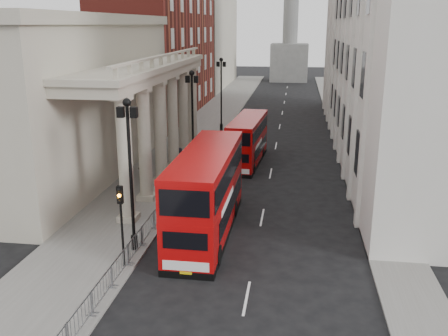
# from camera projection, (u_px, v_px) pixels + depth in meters

# --- Properties ---
(ground) EXTENTS (260.00, 260.00, 0.00)m
(ground) POSITION_uv_depth(u_px,v_px,m) (121.00, 288.00, 23.60)
(ground) COLOR black
(ground) RESTS_ON ground
(sidewalk_west) EXTENTS (6.00, 140.00, 0.12)m
(sidewalk_west) POSITION_uv_depth(u_px,v_px,m) (190.00, 142.00, 52.52)
(sidewalk_west) COLOR slate
(sidewalk_west) RESTS_ON ground
(sidewalk_east) EXTENTS (3.00, 140.00, 0.12)m
(sidewalk_east) POSITION_uv_depth(u_px,v_px,m) (351.00, 148.00, 50.23)
(sidewalk_east) COLOR slate
(sidewalk_east) RESTS_ON ground
(kerb) EXTENTS (0.20, 140.00, 0.14)m
(kerb) POSITION_uv_depth(u_px,v_px,m) (218.00, 143.00, 52.10)
(kerb) COLOR slate
(kerb) RESTS_ON ground
(portico_building) EXTENTS (9.00, 28.00, 12.00)m
(portico_building) POSITION_uv_depth(u_px,v_px,m) (68.00, 101.00, 40.50)
(portico_building) COLOR #A69F8B
(portico_building) RESTS_ON ground
(brick_building) EXTENTS (9.00, 32.00, 22.00)m
(brick_building) POSITION_uv_depth(u_px,v_px,m) (162.00, 32.00, 67.63)
(brick_building) COLOR maroon
(brick_building) RESTS_ON ground
(west_building_far) EXTENTS (9.00, 30.00, 20.00)m
(west_building_far) POSITION_uv_depth(u_px,v_px,m) (205.00, 35.00, 98.33)
(west_building_far) COLOR #A69F8B
(west_building_far) RESTS_ON ground
(east_building) EXTENTS (8.00, 55.00, 25.00)m
(east_building) POSITION_uv_depth(u_px,v_px,m) (384.00, 19.00, 48.33)
(east_building) COLOR beige
(east_building) RESTS_ON ground
(monument_column) EXTENTS (8.00, 8.00, 54.20)m
(monument_column) POSITION_uv_depth(u_px,v_px,m) (291.00, 5.00, 105.79)
(monument_column) COLOR #60605E
(monument_column) RESTS_ON ground
(lamp_post_south) EXTENTS (1.05, 0.44, 8.32)m
(lamp_post_south) POSITION_uv_depth(u_px,v_px,m) (130.00, 165.00, 26.12)
(lamp_post_south) COLOR black
(lamp_post_south) RESTS_ON sidewalk_west
(lamp_post_mid) EXTENTS (1.05, 0.44, 8.32)m
(lamp_post_mid) POSITION_uv_depth(u_px,v_px,m) (192.00, 113.00, 41.33)
(lamp_post_mid) COLOR black
(lamp_post_mid) RESTS_ON sidewalk_west
(lamp_post_north) EXTENTS (1.05, 0.44, 8.32)m
(lamp_post_north) POSITION_uv_depth(u_px,v_px,m) (221.00, 89.00, 56.54)
(lamp_post_north) COLOR black
(lamp_post_north) RESTS_ON sidewalk_west
(traffic_light) EXTENTS (0.28, 0.33, 4.30)m
(traffic_light) POSITION_uv_depth(u_px,v_px,m) (121.00, 211.00, 24.69)
(traffic_light) COLOR black
(traffic_light) RESTS_ON sidewalk_west
(crowd_barriers) EXTENTS (0.50, 18.75, 1.10)m
(crowd_barriers) POSITION_uv_depth(u_px,v_px,m) (128.00, 254.00, 25.57)
(crowd_barriers) COLOR gray
(crowd_barriers) RESTS_ON sidewalk_west
(bus_near) EXTENTS (2.89, 11.66, 5.03)m
(bus_near) POSITION_uv_depth(u_px,v_px,m) (207.00, 191.00, 29.19)
(bus_near) COLOR #B40809
(bus_near) RESTS_ON ground
(bus_far) EXTENTS (2.91, 9.64, 4.11)m
(bus_far) POSITION_uv_depth(u_px,v_px,m) (248.00, 140.00, 44.35)
(bus_far) COLOR #AB0708
(bus_far) RESTS_ON ground
(pedestrian_a) EXTENTS (0.74, 0.54, 1.88)m
(pedestrian_a) POSITION_uv_depth(u_px,v_px,m) (146.00, 165.00, 40.43)
(pedestrian_a) COLOR black
(pedestrian_a) RESTS_ON sidewalk_west
(pedestrian_b) EXTENTS (0.98, 0.83, 1.79)m
(pedestrian_b) POSITION_uv_depth(u_px,v_px,m) (144.00, 169.00, 39.27)
(pedestrian_b) COLOR black
(pedestrian_b) RESTS_ON sidewalk_west
(pedestrian_c) EXTENTS (0.95, 0.82, 1.65)m
(pedestrian_c) POSITION_uv_depth(u_px,v_px,m) (180.00, 157.00, 43.22)
(pedestrian_c) COLOR black
(pedestrian_c) RESTS_ON sidewalk_west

